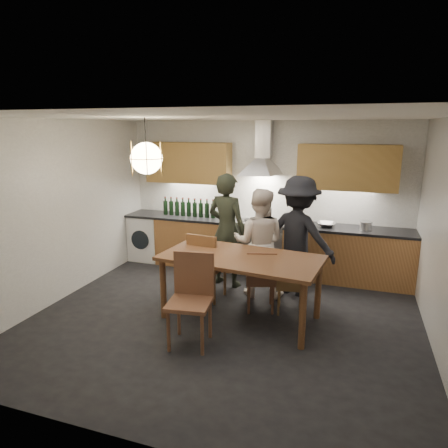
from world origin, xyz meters
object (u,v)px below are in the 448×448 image
(chair_back_left, at_px, (205,262))
(person_left, at_px, (227,230))
(person_right, at_px, (298,236))
(mixing_bowl, at_px, (326,225))
(dining_table, at_px, (241,263))
(person_mid, at_px, (259,243))
(chair_front, at_px, (192,292))
(stock_pot, at_px, (366,226))
(wine_bottles, at_px, (189,207))

(chair_back_left, height_order, person_left, person_left)
(person_right, distance_m, mixing_bowl, 0.81)
(dining_table, relative_size, person_mid, 1.32)
(chair_front, relative_size, mixing_bowl, 3.64)
(dining_table, xyz_separation_m, person_mid, (0.04, 0.84, 0.05))
(mixing_bowl, height_order, stock_pot, stock_pot)
(dining_table, relative_size, person_right, 1.19)
(person_left, bearing_deg, dining_table, 130.65)
(dining_table, height_order, wine_bottles, wine_bottles)
(chair_front, bearing_deg, person_right, 54.90)
(chair_back_left, xyz_separation_m, person_mid, (0.68, 0.46, 0.23))
(chair_back_left, distance_m, person_right, 1.44)
(chair_front, bearing_deg, wine_bottles, 106.38)
(chair_front, bearing_deg, stock_pot, 45.33)
(chair_back_left, height_order, chair_front, chair_front)
(person_mid, relative_size, mixing_bowl, 5.55)
(mixing_bowl, xyz_separation_m, wine_bottles, (-2.45, 0.03, 0.13))
(person_left, relative_size, wine_bottles, 1.77)
(person_right, relative_size, wine_bottles, 1.76)
(dining_table, distance_m, stock_pot, 2.37)
(chair_front, distance_m, person_right, 2.08)
(dining_table, xyz_separation_m, stock_pot, (1.53, 1.79, 0.20))
(person_mid, relative_size, person_right, 0.91)
(person_left, height_order, stock_pot, person_left)
(chair_front, distance_m, stock_pot, 3.19)
(stock_pot, distance_m, wine_bottles, 3.06)
(dining_table, bearing_deg, chair_back_left, 155.72)
(person_left, xyz_separation_m, wine_bottles, (-0.98, 0.77, 0.16))
(chair_front, height_order, mixing_bowl, chair_front)
(chair_front, relative_size, person_right, 0.59)
(person_left, height_order, person_mid, person_left)
(chair_front, distance_m, person_left, 1.83)
(mixing_bowl, bearing_deg, wine_bottles, 179.39)
(person_left, distance_m, person_mid, 0.63)
(person_mid, height_order, stock_pot, person_mid)
(person_mid, bearing_deg, chair_front, 71.61)
(dining_table, relative_size, wine_bottles, 2.09)
(person_left, height_order, person_right, person_left)
(person_right, bearing_deg, chair_front, 80.94)
(person_left, bearing_deg, chair_back_left, 95.06)
(person_left, height_order, wine_bottles, person_left)
(dining_table, xyz_separation_m, chair_back_left, (-0.64, 0.38, -0.18))
(wine_bottles, bearing_deg, dining_table, -50.37)
(dining_table, height_order, person_right, person_right)
(chair_back_left, xyz_separation_m, person_left, (0.11, 0.69, 0.32))
(chair_back_left, relative_size, person_right, 0.57)
(dining_table, height_order, chair_back_left, chair_back_left)
(chair_back_left, bearing_deg, mixing_bowl, -131.92)
(person_mid, xyz_separation_m, stock_pot, (1.50, 0.95, 0.15))
(chair_front, xyz_separation_m, mixing_bowl, (1.31, 2.55, 0.32))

